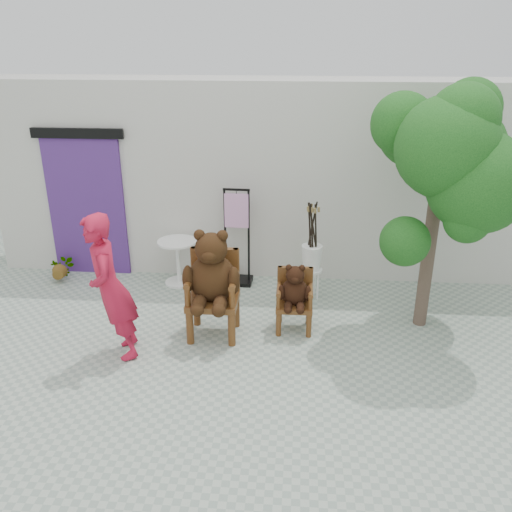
# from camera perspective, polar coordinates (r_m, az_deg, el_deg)

# --- Properties ---
(ground_plane) EXTENTS (60.00, 60.00, 0.00)m
(ground_plane) POSITION_cam_1_polar(r_m,az_deg,el_deg) (6.43, 1.28, -12.00)
(ground_plane) COLOR #9CA997
(ground_plane) RESTS_ON ground
(back_wall) EXTENTS (9.00, 1.00, 3.00)m
(back_wall) POSITION_cam_1_polar(r_m,az_deg,el_deg) (8.65, 2.61, 8.25)
(back_wall) COLOR beige
(back_wall) RESTS_ON ground
(doorway) EXTENTS (1.40, 0.11, 2.33)m
(doorway) POSITION_cam_1_polar(r_m,az_deg,el_deg) (8.87, -17.41, 5.33)
(doorway) COLOR #4B2672
(doorway) RESTS_ON ground
(chair_big) EXTENTS (0.71, 0.76, 1.44)m
(chair_big) POSITION_cam_1_polar(r_m,az_deg,el_deg) (6.77, -4.62, -2.31)
(chair_big) COLOR #4D2A10
(chair_big) RESTS_ON ground
(chair_small) EXTENTS (0.47, 0.50, 0.93)m
(chair_small) POSITION_cam_1_polar(r_m,az_deg,el_deg) (7.00, 4.09, -3.83)
(chair_small) COLOR #4D2A10
(chair_small) RESTS_ON ground
(person) EXTENTS (0.63, 0.76, 1.80)m
(person) POSITION_cam_1_polar(r_m,az_deg,el_deg) (6.50, -15.05, -3.26)
(person) COLOR #BB1735
(person) RESTS_ON ground
(cafe_table) EXTENTS (0.60, 0.60, 0.70)m
(cafe_table) POSITION_cam_1_polar(r_m,az_deg,el_deg) (8.39, -8.21, -0.09)
(cafe_table) COLOR white
(cafe_table) RESTS_ON ground
(display_stand) EXTENTS (0.46, 0.37, 1.51)m
(display_stand) POSITION_cam_1_polar(r_m,az_deg,el_deg) (8.27, -2.00, 0.87)
(display_stand) COLOR black
(display_stand) RESTS_ON ground
(stool_bucket) EXTENTS (0.32, 0.32, 1.45)m
(stool_bucket) POSITION_cam_1_polar(r_m,az_deg,el_deg) (7.82, 5.88, -0.11)
(stool_bucket) COLOR white
(stool_bucket) RESTS_ON ground
(tree) EXTENTS (1.79, 2.16, 3.16)m
(tree) POSITION_cam_1_polar(r_m,az_deg,el_deg) (6.85, 19.94, 10.11)
(tree) COLOR #413127
(tree) RESTS_ON ground
(potted_plant) EXTENTS (0.41, 0.38, 0.40)m
(potted_plant) POSITION_cam_1_polar(r_m,az_deg,el_deg) (9.05, -19.83, -1.19)
(potted_plant) COLOR #103D12
(potted_plant) RESTS_ON ground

